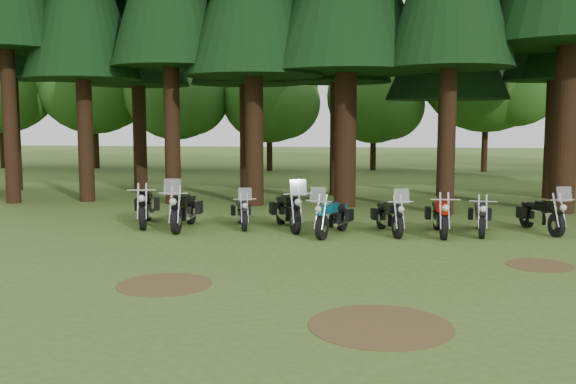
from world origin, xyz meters
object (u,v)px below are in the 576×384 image
Objects in this scene: motorcycle_1 at (184,211)px; motorcycle_6 at (440,217)px; motorcycle_0 at (145,208)px; motorcycle_8 at (541,216)px; motorcycle_3 at (288,211)px; motorcycle_7 at (481,218)px; motorcycle_5 at (389,217)px; motorcycle_2 at (242,213)px; motorcycle_4 at (332,218)px.

motorcycle_6 is at bearing -1.99° from motorcycle_1.
motorcycle_0 is 11.30m from motorcycle_8.
motorcycle_0 is 1.06× the size of motorcycle_6.
motorcycle_1 is at bearing -35.95° from motorcycle_0.
motorcycle_3 is 1.04× the size of motorcycle_6.
motorcycle_3 is (2.95, 0.33, -0.01)m from motorcycle_1.
motorcycle_1 reaches higher than motorcycle_8.
motorcycle_7 is at bearing -22.15° from motorcycle_3.
motorcycle_5 is (2.85, -0.42, -0.06)m from motorcycle_3.
motorcycle_1 is 1.25× the size of motorcycle_2.
motorcycle_1 reaches higher than motorcycle_7.
motorcycle_1 is at bearing 164.03° from motorcycle_5.
motorcycle_2 is 0.90× the size of motorcycle_4.
motorcycle_4 is 1.03× the size of motorcycle_7.
motorcycle_1 is 4.29m from motorcycle_4.
motorcycle_2 is 4.23m from motorcycle_5.
motorcycle_5 reaches higher than motorcycle_7.
motorcycle_2 is at bearing 152.35° from motorcycle_3.
motorcycle_2 is 0.91× the size of motorcycle_8.
motorcycle_4 is at bearing 175.29° from motorcycle_8.
motorcycle_5 is at bearing -19.28° from motorcycle_0.
motorcycle_5 is 4.25m from motorcycle_8.
motorcycle_5 is (5.80, -0.09, -0.07)m from motorcycle_1.
motorcycle_1 is at bearing -178.57° from motorcycle_2.
motorcycle_3 is at bearing 174.95° from motorcycle_6.
motorcycle_5 is 1.00× the size of motorcycle_7.
motorcycle_0 is 1.02× the size of motorcycle_3.
motorcycle_4 is at bearing -36.06° from motorcycle_2.
motorcycle_4 is 4.08m from motorcycle_7.
motorcycle_4 is (2.66, -0.99, 0.05)m from motorcycle_2.
motorcycle_3 is at bearing 156.57° from motorcycle_5.
motorcycle_7 is (2.48, 0.30, -0.01)m from motorcycle_5.
motorcycle_7 is 1.75m from motorcycle_8.
motorcycle_1 is (1.31, -0.52, 0.01)m from motorcycle_0.
motorcycle_4 is (4.26, -0.50, -0.05)m from motorcycle_1.
motorcycle_6 is (4.21, -0.37, -0.04)m from motorcycle_3.
motorcycle_3 is at bearing 165.75° from motorcycle_4.
motorcycle_1 is 5.80m from motorcycle_5.
motorcycle_8 is at bearing 12.92° from motorcycle_6.
motorcycle_5 reaches higher than motorcycle_2.
motorcycle_2 is 5.59m from motorcycle_6.
motorcycle_0 is 4.27m from motorcycle_3.
motorcycle_3 is at bearing -16.94° from motorcycle_0.
motorcycle_2 reaches higher than motorcycle_0.
motorcycle_8 is (5.73, 1.12, -0.01)m from motorcycle_4.
motorcycle_4 is 1.59m from motorcycle_5.
motorcycle_0 is 9.60m from motorcycle_7.
motorcycle_7 is (9.59, -0.31, -0.07)m from motorcycle_0.
motorcycle_1 is 1.16× the size of motorcycle_5.
motorcycle_1 is at bearing 167.74° from motorcycle_8.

